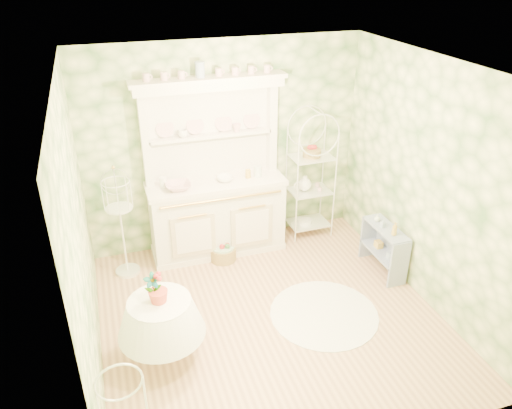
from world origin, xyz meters
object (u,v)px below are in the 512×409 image
object	(u,v)px
kitchen_dresser	(215,171)
round_table	(162,329)
birdcage_stand	(121,219)
floor_basket	(223,252)
side_shelf	(383,251)
bakers_rack	(311,175)

from	to	relation	value
kitchen_dresser	round_table	distance (m)	2.20
birdcage_stand	floor_basket	size ratio (longest dim) A/B	4.56
kitchen_dresser	round_table	bearing A→B (deg)	-119.16
round_table	side_shelf	bearing A→B (deg)	13.59
birdcage_stand	floor_basket	bearing A→B (deg)	-4.28
bakers_rack	birdcage_stand	size ratio (longest dim) A/B	1.17
round_table	floor_basket	bearing A→B (deg)	56.99
birdcage_stand	round_table	bearing A→B (deg)	-82.54
kitchen_dresser	bakers_rack	distance (m)	1.35
birdcage_stand	floor_basket	xyz separation A→B (m)	(1.21, -0.09, -0.66)
bakers_rack	round_table	distance (m)	3.02
birdcage_stand	bakers_rack	bearing A→B (deg)	4.97
round_table	floor_basket	distance (m)	1.85
kitchen_dresser	floor_basket	xyz separation A→B (m)	(-0.00, -0.26, -1.04)
bakers_rack	round_table	world-z (taller)	bakers_rack
bakers_rack	birdcage_stand	world-z (taller)	bakers_rack
round_table	birdcage_stand	size ratio (longest dim) A/B	0.49
bakers_rack	birdcage_stand	distance (m)	2.56
bakers_rack	floor_basket	xyz separation A→B (m)	(-1.33, -0.31, -0.79)
birdcage_stand	floor_basket	distance (m)	1.38
side_shelf	birdcage_stand	xyz separation A→B (m)	(-3.05, 0.94, 0.48)
kitchen_dresser	bakers_rack	bearing A→B (deg)	2.32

